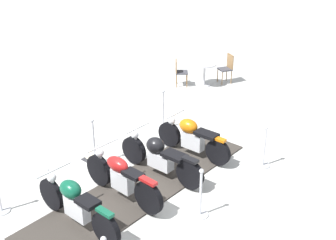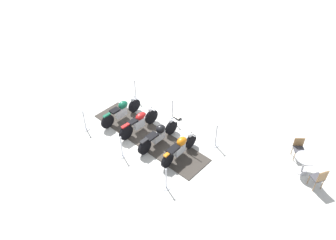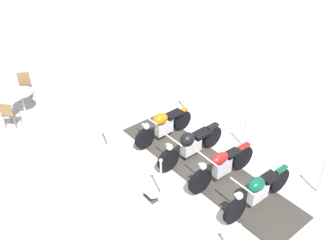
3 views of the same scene
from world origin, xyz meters
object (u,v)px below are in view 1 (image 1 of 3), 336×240
Objects in this scene: motorcycle_copper at (192,137)px; stanchion_right_front at (163,115)px; stanchion_left_front at (264,154)px; cafe_chair_near_table at (180,71)px; stanchion_right_mid at (94,149)px; cafe_chair_across_table at (227,67)px; motorcycle_black at (159,156)px; cafe_table at (205,69)px; stanchion_left_mid at (200,201)px; motorcycle_maroon at (121,177)px; info_placard at (90,156)px; motorcycle_forest at (75,203)px.

motorcycle_copper is 1.63m from stanchion_right_front.
cafe_chair_near_table is at bearing -122.79° from stanchion_left_front.
cafe_chair_across_table is at bearing -176.30° from stanchion_right_mid.
motorcycle_black is 2.03× the size of stanchion_right_front.
stanchion_left_mid is at bearing 33.29° from cafe_table.
stanchion_right_front reaches higher than cafe_chair_near_table.
stanchion_left_front reaches higher than motorcycle_copper.
motorcycle_maroon reaches higher than info_placard.
stanchion_right_front reaches higher than cafe_table.
motorcycle_black is 5.81× the size of info_placard.
cafe_table is at bearing -171.63° from stanchion_right_mid.
motorcycle_copper is at bearing 137.21° from stanchion_right_mid.
motorcycle_forest is 2.53× the size of cafe_chair_near_table.
cafe_chair_near_table is (-5.16, -1.22, 0.45)m from info_placard.
stanchion_left_front reaches higher than cafe_table.
stanchion_right_mid is (-0.63, -1.45, -0.14)m from motorcycle_maroon.
info_placard is at bearing 16.03° from motorcycle_black.
stanchion_right_front is 2.86× the size of info_placard.
cafe_chair_across_table is at bearing 3.60° from info_placard.
motorcycle_black is 1.59m from stanchion_right_mid.
stanchion_right_front is (-1.88, -1.40, -0.10)m from motorcycle_black.
cafe_chair_across_table is (-5.94, -1.91, 0.08)m from motorcycle_black.
motorcycle_black is at bearing 89.15° from motorcycle_copper.
stanchion_right_mid reaches higher than motorcycle_maroon.
stanchion_left_mid reaches higher than cafe_chair_near_table.
stanchion_left_front is at bearing -115.11° from motorcycle_maroon.
motorcycle_maroon is 2.20× the size of cafe_chair_across_table.
cafe_chair_near_table is (-7.02, -2.88, -0.00)m from motorcycle_forest.
motorcycle_copper is at bearing -89.21° from motorcycle_forest.
stanchion_right_mid is at bearing -19.08° from motorcycle_maroon.
stanchion_right_front is 1.43× the size of cafe_table.
motorcycle_forest is at bearing 17.28° from stanchion_right_front.
stanchion_right_front is (-3.03, -1.35, -0.13)m from motorcycle_maroon.
cafe_table is (-5.87, -3.85, 0.24)m from stanchion_left_mid.
stanchion_left_mid is at bearing 87.75° from stanchion_right_mid.
motorcycle_maroon reaches higher than motorcycle_forest.
motorcycle_black is at bearing 109.04° from stanchion_right_mid.
motorcycle_black is at bearing -42.28° from stanchion_left_front.
stanchion_right_front reaches higher than info_placard.
motorcycle_forest is at bearing 91.80° from motorcycle_maroon.
stanchion_left_front is 5.46m from cafe_chair_near_table.
motorcycle_forest is 2.87× the size of cafe_table.
motorcycle_copper is 4.73m from cafe_table.
stanchion_left_front is (-0.62, 1.56, -0.18)m from motorcycle_copper.
stanchion_left_front reaches higher than motorcycle_black.
cafe_table is (-3.47, -3.95, 0.25)m from stanchion_left_front.
motorcycle_forest reaches higher than motorcycle_copper.
motorcycle_black is 1.05× the size of motorcycle_maroon.
motorcycle_maroon is at bearing -29.58° from stanchion_left_front.
stanchion_right_front is at bearing -61.46° from motorcycle_maroon.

